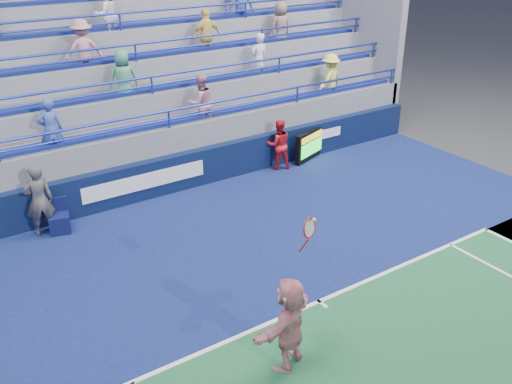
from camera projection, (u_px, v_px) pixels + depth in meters
ground at (319, 302)px, 11.73m from camera, size 120.00×120.00×0.00m
sponsor_wall at (176, 173)px, 16.37m from camera, size 18.00×0.32×1.10m
bleacher_stand at (122, 107)px, 18.77m from camera, size 18.00×5.62×6.13m
serve_speed_board at (309, 145)px, 18.54m from camera, size 1.41×0.63×1.00m
judge_chair at (59, 222)px, 14.27m from camera, size 0.61×0.61×0.87m
tennis_player at (289, 323)px, 9.74m from camera, size 1.70×1.11×2.82m
line_judge at (39, 200)px, 13.89m from camera, size 0.71×0.49×1.88m
ball_girl at (279, 144)px, 17.76m from camera, size 0.94×0.85×1.60m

